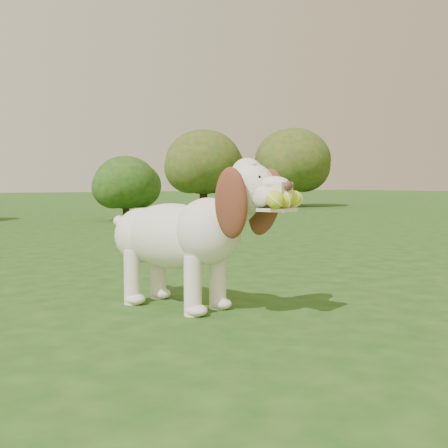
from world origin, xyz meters
TOP-DOWN VIEW (x-y plane):
  - ground at (0.00, 0.00)m, footprint 80.00×80.00m
  - dog at (0.03, 0.29)m, footprint 0.72×1.24m
  - shrub_h at (9.04, 10.57)m, footprint 2.23×2.23m
  - shrub_c at (2.54, 7.41)m, footprint 1.16×1.16m
  - shrub_f at (6.25, 10.99)m, footprint 2.09×2.09m

SIDE VIEW (x-z plane):
  - ground at x=0.00m, z-range 0.00..0.00m
  - dog at x=0.03m, z-range 0.03..0.85m
  - shrub_c at x=2.54m, z-range 0.11..1.31m
  - shrub_f at x=6.25m, z-range 0.19..2.35m
  - shrub_h at x=9.04m, z-range 0.20..2.51m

